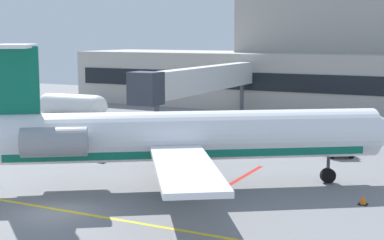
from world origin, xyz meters
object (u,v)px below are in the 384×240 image
Objects in this scene: belt_loader at (335,143)px; pushback_tractor at (169,127)px; fuel_tank at (72,105)px; regional_jet at (178,136)px.

pushback_tractor is at bearing 177.92° from belt_loader.
belt_loader is 0.40× the size of fuel_tank.
pushback_tractor is 14.29m from belt_loader.
fuel_tank is at bearing 168.83° from belt_loader.
pushback_tractor is (-8.31, 14.00, -2.00)m from regional_jet.
pushback_tractor is 15.28m from fuel_tank.
regional_jet reaches higher than pushback_tractor.
fuel_tank is (-28.66, 5.66, 0.65)m from belt_loader.
belt_loader is (14.28, -0.52, -0.17)m from pushback_tractor.
regional_jet is 14.90m from belt_loader.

